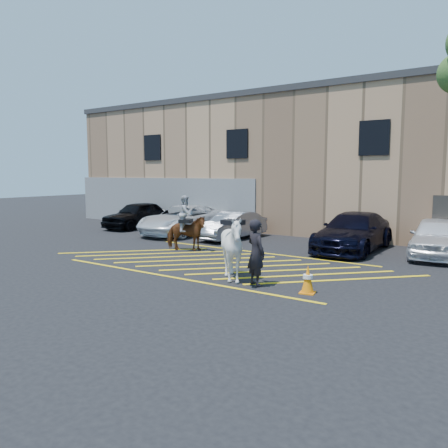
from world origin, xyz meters
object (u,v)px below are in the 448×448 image
Objects in this scene: car_black_suv at (137,215)px; car_white_pickup at (183,220)px; car_silver_sedan at (232,226)px; traffic_cone at (308,279)px; saddled_white at (233,248)px; car_white_suv at (436,237)px; mounted_bay at (186,228)px; car_blue_suv at (354,232)px; handler at (256,253)px.

car_black_suv reaches higher than car_white_pickup.
traffic_cone is at bearing -39.31° from car_silver_sedan.
car_white_suv is at bearing 60.04° from saddled_white.
car_black_suv is 1.97× the size of mounted_bay.
car_white_suv is at bearing 9.62° from car_silver_sedan.
car_black_suv is at bearing 178.65° from car_blue_suv.
handler is at bearing -33.14° from car_black_suv.
traffic_cone is (6.54, -3.07, -0.53)m from mounted_bay.
car_blue_suv reaches higher than car_silver_sedan.
car_white_suv is 8.14m from handler.
traffic_cone is at bearing -25.13° from mounted_bay.
car_blue_suv is 2.82× the size of handler.
mounted_bay is at bearing 154.87° from traffic_cone.
car_silver_sedan is 9.49m from traffic_cone.
car_white_pickup is at bearing 130.81° from mounted_bay.
car_black_suv is at bearing -4.53° from handler.
car_silver_sedan is at bearing -6.22° from car_black_suv.
mounted_bay reaches higher than car_black_suv.
car_blue_suv is 2.98m from car_white_suv.
handler is (5.21, -6.78, 0.28)m from car_silver_sedan.
car_silver_sedan is 0.91× the size of car_white_suv.
car_silver_sedan is 2.12× the size of handler.
saddled_white is 2.62× the size of traffic_cone.
handler is (11.97, -7.31, 0.18)m from car_black_suv.
handler is 5.94m from mounted_bay.
car_black_suv is 1.12× the size of car_silver_sedan.
car_silver_sedan is at bearing -177.80° from car_blue_suv.
car_silver_sedan is 8.65m from car_white_suv.
handler reaches higher than car_white_pickup.
traffic_cone is (9.67, -6.70, -0.37)m from car_white_pickup.
mounted_bay reaches higher than car_blue_suv.
car_silver_sedan is 2.04× the size of saddled_white.
car_black_suv is 12.44m from car_blue_suv.
handler is (8.17, -6.77, 0.19)m from car_white_pickup.
car_white_suv is at bearing 26.58° from mounted_bay.
handler is 0.80m from saddled_white.
saddled_white is at bearing -179.64° from traffic_cone.
car_white_suv is 8.45m from saddled_white.
car_white_suv is at bearing -87.96° from handler.
handler is at bearing -41.23° from car_white_pickup.
car_white_suv reaches higher than car_silver_sedan.
saddled_white is at bearing -34.69° from car_black_suv.
handler is at bearing -177.00° from traffic_cone.
mounted_bay is at bearing 143.99° from saddled_white.
car_white_pickup is at bearing 177.06° from car_white_suv.
car_white_pickup is 8.64m from car_blue_suv.
car_blue_suv is 7.03m from saddled_white.
car_silver_sedan is 1.76× the size of mounted_bay.
mounted_bay reaches higher than handler.
car_silver_sedan is at bearing 92.72° from mounted_bay.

